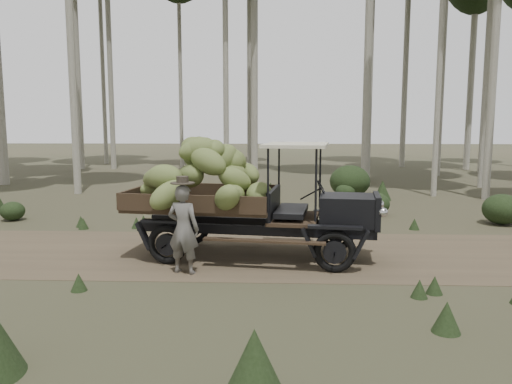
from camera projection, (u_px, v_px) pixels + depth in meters
ground at (225, 253)px, 10.63m from camera, size 120.00×120.00×0.00m
dirt_track at (225, 253)px, 10.63m from camera, size 70.00×4.00×0.01m
banana_truck at (226, 185)px, 10.22m from camera, size 5.32×2.73×2.56m
farmer at (183, 228)px, 9.09m from camera, size 0.69×0.55×1.80m
undergrowth at (138, 226)px, 10.76m from camera, size 24.19×18.17×1.33m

